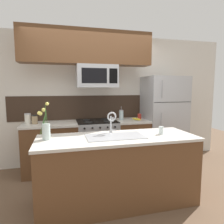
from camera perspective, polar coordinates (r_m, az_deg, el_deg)
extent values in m
plane|color=brown|center=(3.28, -1.24, -21.23)|extent=(10.00, 10.00, 0.00)
cube|color=silver|center=(4.21, -1.27, 3.56)|extent=(5.20, 0.10, 2.60)
cube|color=#332319|center=(4.11, -5.16, 1.35)|extent=(3.29, 0.01, 0.48)
cube|color=brown|center=(3.88, -17.01, -9.99)|extent=(0.95, 0.62, 0.88)
cube|color=beige|center=(3.78, -17.26, -3.36)|extent=(0.98, 0.65, 0.03)
cube|color=brown|center=(4.10, 5.38, -8.79)|extent=(0.62, 0.62, 0.88)
cube|color=beige|center=(4.01, 5.45, -2.51)|extent=(0.65, 0.65, 0.03)
cube|color=#A8AAAF|center=(3.93, -4.28, -9.24)|extent=(0.76, 0.62, 0.91)
cube|color=black|center=(3.83, -4.34, -2.59)|extent=(0.76, 0.62, 0.01)
cylinder|color=black|center=(3.66, -6.79, -2.88)|extent=(0.15, 0.15, 0.01)
cylinder|color=black|center=(3.73, -1.22, -2.67)|extent=(0.15, 0.15, 0.01)
cylinder|color=black|center=(3.93, -7.31, -2.22)|extent=(0.15, 0.15, 0.01)
cylinder|color=black|center=(3.99, -2.11, -2.03)|extent=(0.15, 0.15, 0.01)
cylinder|color=black|center=(3.48, -7.85, -4.68)|extent=(0.03, 0.02, 0.03)
cylinder|color=black|center=(3.50, -5.62, -4.59)|extent=(0.03, 0.02, 0.03)
cylinder|color=black|center=(3.52, -3.41, -4.50)|extent=(0.03, 0.02, 0.03)
cylinder|color=black|center=(3.55, -1.24, -4.39)|extent=(0.03, 0.02, 0.03)
cylinder|color=black|center=(3.58, 0.90, -4.29)|extent=(0.03, 0.02, 0.03)
cube|color=#A8AAAF|center=(3.76, -4.41, 10.13)|extent=(0.74, 0.40, 0.41)
cube|color=black|center=(3.55, -5.04, 10.32)|extent=(0.45, 0.00, 0.26)
cube|color=black|center=(3.62, 0.41, 10.27)|extent=(0.15, 0.00, 0.26)
cube|color=brown|center=(3.77, -7.00, 17.84)|extent=(2.34, 0.34, 0.60)
cube|color=#A8AAAF|center=(4.32, 14.34, -2.10)|extent=(0.81, 0.72, 1.77)
cube|color=black|center=(3.96, 17.02, 2.71)|extent=(0.78, 0.00, 0.01)
cylinder|color=#99999E|center=(3.82, 14.15, 6.38)|extent=(0.01, 0.01, 0.32)
cylinder|color=#99999E|center=(3.90, 13.81, -5.15)|extent=(0.01, 0.01, 0.67)
cylinder|color=silver|center=(3.84, -22.91, -1.90)|extent=(0.11, 0.11, 0.17)
cylinder|color=#B2B2B7|center=(3.83, -22.97, -0.51)|extent=(0.11, 0.11, 0.02)
cylinder|color=#997F5B|center=(3.78, -21.22, -2.14)|extent=(0.10, 0.10, 0.14)
cylinder|color=black|center=(3.77, -21.28, -0.93)|extent=(0.10, 0.10, 0.02)
ellipsoid|color=yellow|center=(3.97, 6.98, -2.05)|extent=(0.17, 0.12, 0.06)
ellipsoid|color=yellow|center=(3.98, 6.95, -2.01)|extent=(0.18, 0.09, 0.07)
ellipsoid|color=yellow|center=(3.97, 7.14, -2.04)|extent=(0.18, 0.04, 0.07)
ellipsoid|color=yellow|center=(3.99, 7.12, -2.00)|extent=(0.18, 0.08, 0.06)
ellipsoid|color=yellow|center=(3.98, 7.28, -2.03)|extent=(0.17, 0.12, 0.06)
cylinder|color=brown|center=(3.97, 7.09, -1.61)|extent=(0.02, 0.02, 0.03)
cylinder|color=silver|center=(3.99, 2.65, -0.97)|extent=(0.09, 0.09, 0.18)
cylinder|color=#A3A3AA|center=(3.97, 2.66, 0.46)|extent=(0.08, 0.08, 0.02)
cylinder|color=#A3A3AA|center=(3.97, 2.66, 0.96)|extent=(0.01, 0.01, 0.05)
sphere|color=#A3A3AA|center=(3.97, 2.67, 1.43)|extent=(0.02, 0.02, 0.02)
cylinder|color=#B22D23|center=(4.11, 7.85, -1.28)|extent=(0.08, 0.08, 0.11)
cube|color=brown|center=(2.80, 1.63, -16.45)|extent=(2.06, 0.73, 0.88)
cube|color=beige|center=(2.65, 1.66, -7.38)|extent=(2.09, 0.76, 0.03)
cube|color=#ADAFB5|center=(2.63, 0.95, -6.97)|extent=(0.76, 0.40, 0.01)
cube|color=#ADAFB5|center=(2.62, -2.79, -8.87)|extent=(0.30, 0.31, 0.15)
cube|color=#ADAFB5|center=(2.70, 4.56, -8.36)|extent=(0.30, 0.31, 0.15)
cylinder|color=#B7BABF|center=(2.86, -0.33, -5.73)|extent=(0.04, 0.04, 0.02)
cylinder|color=#B7BABF|center=(2.84, -0.33, -3.37)|extent=(0.02, 0.02, 0.22)
torus|color=#B7BABF|center=(2.77, -0.06, -1.32)|extent=(0.13, 0.02, 0.13)
cylinder|color=#B7BABF|center=(2.72, 0.23, -2.11)|extent=(0.02, 0.02, 0.06)
cube|color=#B7BABF|center=(2.86, 0.35, -5.21)|extent=(0.07, 0.01, 0.01)
cylinder|color=silver|center=(2.84, 13.84, -5.10)|extent=(0.06, 0.06, 0.11)
cylinder|color=silver|center=(2.59, -18.29, -5.37)|extent=(0.10, 0.10, 0.20)
cylinder|color=silver|center=(2.61, -18.24, -6.74)|extent=(0.09, 0.09, 0.06)
cylinder|color=#386B2D|center=(2.61, -18.15, -1.97)|extent=(0.02, 0.09, 0.37)
sphere|color=#EFE066|center=(2.63, -18.05, 2.26)|extent=(0.04, 0.04, 0.04)
cylinder|color=#386B2D|center=(2.58, -19.20, -3.28)|extent=(0.08, 0.01, 0.26)
sphere|color=#EFE066|center=(2.57, -20.16, -0.28)|extent=(0.04, 0.04, 0.04)
cylinder|color=#386B2D|center=(2.60, -19.02, -3.32)|extent=(0.07, 0.04, 0.26)
sphere|color=#EFE066|center=(2.60, -19.79, -0.40)|extent=(0.05, 0.05, 0.05)
cylinder|color=#386B2D|center=(2.58, -18.61, -2.84)|extent=(0.03, 0.03, 0.31)
sphere|color=#EFE066|center=(2.57, -18.97, 0.58)|extent=(0.05, 0.05, 0.05)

